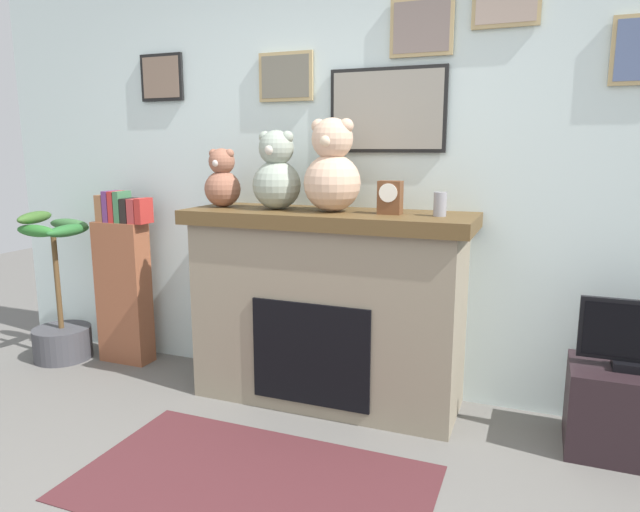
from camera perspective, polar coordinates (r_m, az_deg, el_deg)
back_wall at (r=3.44m, az=3.46°, el=8.18°), size 5.20×0.15×2.60m
fireplace at (r=3.28m, az=0.74°, el=-5.10°), size 1.63×0.58×1.12m
bookshelf at (r=4.10m, az=-19.12°, el=-2.50°), size 0.41×0.16×1.18m
potted_plant at (r=4.37m, az=-24.64°, el=-5.26°), size 0.41×0.42×1.04m
tv_stand at (r=3.20m, az=28.70°, el=-13.57°), size 0.57×0.40×0.43m
television at (r=3.07m, az=29.33°, el=-7.18°), size 0.52×0.14×0.34m
area_rug at (r=2.73m, az=-6.87°, el=-21.63°), size 1.57×0.90×0.01m
candle_jar at (r=2.99m, az=11.96°, el=5.11°), size 0.07×0.07×0.12m
mantel_clock at (r=3.04m, az=7.06°, el=5.86°), size 0.12×0.09×0.18m
teddy_bear_tan at (r=3.44m, az=-9.78°, el=7.45°), size 0.21×0.21×0.34m
teddy_bear_cream at (r=3.26m, az=-4.38°, el=8.20°), size 0.28×0.28×0.44m
teddy_bear_brown at (r=3.13m, az=1.22°, el=8.64°), size 0.31×0.31×0.51m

